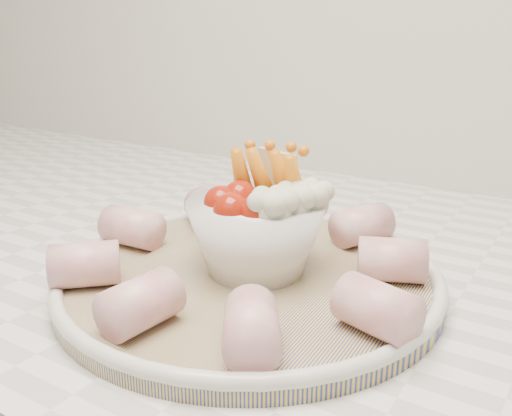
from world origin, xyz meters
The scene contains 3 objects.
serving_platter centered at (-0.10, 1.36, 0.93)m, with size 0.34×0.34×0.02m.
veggie_bowl centered at (-0.10, 1.36, 0.98)m, with size 0.12×0.12×0.10m.
cured_meat_rolls centered at (-0.10, 1.36, 0.95)m, with size 0.31×0.31×0.04m.
Camera 1 is at (0.14, 0.98, 1.14)m, focal length 40.00 mm.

